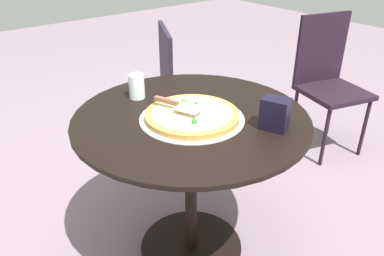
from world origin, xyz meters
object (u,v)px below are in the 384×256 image
(pizza_on_tray, at_px, (192,116))
(napkin_dispenser, at_px, (275,114))
(pizza_server, at_px, (177,104))
(patio_chair_near, at_px, (186,87))
(drinking_cup, at_px, (137,86))
(patio_table, at_px, (191,152))
(patio_chair_corner, at_px, (328,76))

(pizza_on_tray, relative_size, napkin_dispenser, 3.42)
(pizza_server, height_order, patio_chair_near, patio_chair_near)
(drinking_cup, xyz_separation_m, patio_chair_near, (0.57, 0.38, -0.27))
(pizza_server, distance_m, napkin_dispenser, 0.38)
(patio_table, bearing_deg, napkin_dispenser, -58.32)
(patio_table, distance_m, pizza_on_tray, 0.19)
(drinking_cup, height_order, patio_chair_corner, patio_chair_corner)
(patio_table, height_order, patio_chair_corner, patio_chair_corner)
(pizza_server, xyz_separation_m, napkin_dispenser, (0.22, -0.31, 0.01))
(patio_table, distance_m, drinking_cup, 0.37)
(patio_table, distance_m, pizza_server, 0.23)
(pizza_server, xyz_separation_m, patio_chair_near, (0.54, 0.64, -0.27))
(pizza_on_tray, xyz_separation_m, pizza_server, (-0.03, 0.05, 0.04))
(pizza_on_tray, xyz_separation_m, patio_chair_near, (0.51, 0.69, -0.23))
(patio_chair_corner, bearing_deg, drinking_cup, 177.16)
(patio_table, xyz_separation_m, drinking_cup, (-0.07, 0.29, 0.23))
(patio_chair_corner, bearing_deg, patio_table, -170.69)
(napkin_dispenser, bearing_deg, pizza_on_tray, 14.94)
(patio_table, bearing_deg, patio_chair_corner, 9.31)
(pizza_server, bearing_deg, pizza_on_tray, -58.96)
(patio_chair_near, xyz_separation_m, patio_chair_corner, (0.83, -0.45, 0.01))
(pizza_server, relative_size, napkin_dispenser, 1.77)
(patio_table, bearing_deg, pizza_server, 149.63)
(drinking_cup, distance_m, napkin_dispenser, 0.62)
(drinking_cup, distance_m, patio_chair_near, 0.74)
(pizza_on_tray, xyz_separation_m, drinking_cup, (-0.06, 0.31, 0.04))
(pizza_server, bearing_deg, napkin_dispenser, -54.36)
(patio_table, relative_size, pizza_server, 4.43)
(pizza_on_tray, xyz_separation_m, patio_chair_corner, (1.34, 0.24, -0.22))
(pizza_server, xyz_separation_m, drinking_cup, (-0.02, 0.26, 0.00))
(patio_table, bearing_deg, patio_chair_near, 53.46)
(patio_chair_near, height_order, patio_chair_corner, patio_chair_corner)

